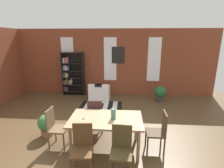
{
  "coord_description": "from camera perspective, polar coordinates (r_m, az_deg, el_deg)",
  "views": [
    {
      "loc": [
        0.66,
        -3.79,
        2.51
      ],
      "look_at": [
        0.24,
        1.6,
        1.05
      ],
      "focal_mm": 27.45,
      "sensor_mm": 36.0,
      "label": 1
    }
  ],
  "objects": [
    {
      "name": "framed_picture",
      "position": [
        7.55,
        2.07,
        9.6
      ],
      "size": [
        0.56,
        0.03,
        0.72
      ],
      "primitive_type": "cube",
      "color": "black"
    },
    {
      "name": "dining_chair_head_right",
      "position": [
        4.09,
        15.32,
        -14.75
      ],
      "size": [
        0.4,
        0.4,
        0.95
      ],
      "color": "#453424",
      "rests_on": "ground"
    },
    {
      "name": "ground_plane",
      "position": [
        4.6,
        -4.8,
        -18.03
      ],
      "size": [
        10.6,
        10.6,
        0.0
      ],
      "primitive_type": "plane",
      "color": "brown"
    },
    {
      "name": "back_wall_brick",
      "position": [
        7.69,
        -0.56,
        7.2
      ],
      "size": [
        9.15,
        0.12,
        2.9
      ],
      "primitive_type": "cube",
      "color": "brown",
      "rests_on": "ground"
    },
    {
      "name": "tealight_candle_0",
      "position": [
        3.93,
        -9.41,
        -11.02
      ],
      "size": [
        0.04,
        0.04,
        0.05
      ],
      "primitive_type": "cylinder",
      "color": "silver",
      "rests_on": "dining_table"
    },
    {
      "name": "dining_chair_near_left",
      "position": [
        3.5,
        -9.88,
        -19.91
      ],
      "size": [
        0.43,
        0.43,
        0.95
      ],
      "color": "#52351C",
      "rests_on": "ground"
    },
    {
      "name": "striped_rug",
      "position": [
        6.6,
        -3.67,
        -7.23
      ],
      "size": [
        1.59,
        1.01,
        0.01
      ],
      "color": "black",
      "rests_on": "ground"
    },
    {
      "name": "potted_plant_corner",
      "position": [
        7.2,
        15.7,
        -2.85
      ],
      "size": [
        0.47,
        0.47,
        0.63
      ],
      "color": "#333338",
      "rests_on": "ground"
    },
    {
      "name": "vase_on_table",
      "position": [
        3.85,
        0.43,
        -9.9
      ],
      "size": [
        0.11,
        0.11,
        0.23
      ],
      "primitive_type": "cylinder",
      "color": "#4C7266",
      "rests_on": "dining_table"
    },
    {
      "name": "window_pane_0",
      "position": [
        7.99,
        -14.46,
        8.08
      ],
      "size": [
        0.55,
        0.02,
        1.88
      ],
      "primitive_type": "cube",
      "color": "white"
    },
    {
      "name": "dining_chair_far_left",
      "position": [
        4.7,
        -5.54,
        -10.09
      ],
      "size": [
        0.42,
        0.42,
        0.95
      ],
      "color": "#3D2322",
      "rests_on": "ground"
    },
    {
      "name": "window_pane_2",
      "position": [
        7.67,
        13.83,
        7.84
      ],
      "size": [
        0.55,
        0.02,
        1.88
      ],
      "primitive_type": "cube",
      "color": "white"
    },
    {
      "name": "potted_plant_by_shelf",
      "position": [
        4.91,
        -20.98,
        -12.44
      ],
      "size": [
        0.44,
        0.44,
        0.59
      ],
      "color": "#9E6042",
      "rests_on": "ground"
    },
    {
      "name": "window_pane_1",
      "position": [
        7.6,
        -0.6,
        8.21
      ],
      "size": [
        0.55,
        0.02,
        1.88
      ],
      "primitive_type": "cube",
      "color": "white"
    },
    {
      "name": "dining_table",
      "position": [
        3.95,
        -2.07,
        -12.53
      ],
      "size": [
        1.63,
        0.96,
        0.77
      ],
      "color": "#937957",
      "rests_on": "ground"
    },
    {
      "name": "dining_chair_near_right",
      "position": [
        3.42,
        3.13,
        -20.71
      ],
      "size": [
        0.42,
        0.42,
        0.95
      ],
      "color": "#47391D",
      "rests_on": "ground"
    },
    {
      "name": "dining_chair_head_left",
      "position": [
        4.32,
        -18.34,
        -13.27
      ],
      "size": [
        0.42,
        0.42,
        0.95
      ],
      "color": "brown",
      "rests_on": "ground"
    },
    {
      "name": "armchair_white",
      "position": [
        7.07,
        -4.15,
        -3.31
      ],
      "size": [
        0.8,
        0.81,
        0.75
      ],
      "color": "white",
      "rests_on": "ground"
    },
    {
      "name": "bookshelf_tall",
      "position": [
        7.86,
        -13.24,
        3.45
      ],
      "size": [
        0.96,
        0.32,
        1.91
      ],
      "color": "black",
      "rests_on": "ground"
    }
  ]
}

